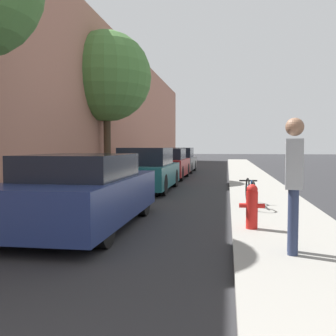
{
  "coord_description": "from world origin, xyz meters",
  "views": [
    {
      "loc": [
        1.8,
        -0.14,
        1.56
      ],
      "look_at": [
        0.15,
        10.51,
        0.94
      ],
      "focal_mm": 40.73,
      "sensor_mm": 36.0,
      "label": 1
    }
  ],
  "objects_px": {
    "fire_hydrant": "(252,206)",
    "bicycle": "(250,192)",
    "parked_car_teal": "(147,170)",
    "parked_car_grey": "(180,161)",
    "street_tree_far": "(107,77)",
    "parked_car_navy": "(83,192)",
    "pedestrian": "(294,176)",
    "parked_car_red": "(168,164)"
  },
  "relations": [
    {
      "from": "parked_car_red",
      "to": "pedestrian",
      "type": "distance_m",
      "value": 13.29
    },
    {
      "from": "parked_car_teal",
      "to": "pedestrian",
      "type": "relative_size",
      "value": 2.32
    },
    {
      "from": "parked_car_teal",
      "to": "parked_car_red",
      "type": "bearing_deg",
      "value": 90.62
    },
    {
      "from": "pedestrian",
      "to": "parked_car_navy",
      "type": "bearing_deg",
      "value": 72.97
    },
    {
      "from": "parked_car_navy",
      "to": "parked_car_teal",
      "type": "distance_m",
      "value": 6.12
    },
    {
      "from": "fire_hydrant",
      "to": "pedestrian",
      "type": "xyz_separation_m",
      "value": [
        0.44,
        -1.48,
        0.64
      ]
    },
    {
      "from": "parked_car_red",
      "to": "pedestrian",
      "type": "relative_size",
      "value": 2.25
    },
    {
      "from": "bicycle",
      "to": "parked_car_grey",
      "type": "bearing_deg",
      "value": 99.5
    },
    {
      "from": "parked_car_navy",
      "to": "pedestrian",
      "type": "xyz_separation_m",
      "value": [
        3.59,
        -1.64,
        0.48
      ]
    },
    {
      "from": "street_tree_far",
      "to": "pedestrian",
      "type": "relative_size",
      "value": 3.6
    },
    {
      "from": "parked_car_grey",
      "to": "pedestrian",
      "type": "distance_m",
      "value": 17.86
    },
    {
      "from": "parked_car_teal",
      "to": "street_tree_far",
      "type": "bearing_deg",
      "value": 126.33
    },
    {
      "from": "parked_car_navy",
      "to": "bicycle",
      "type": "relative_size",
      "value": 2.83
    },
    {
      "from": "parked_car_grey",
      "to": "fire_hydrant",
      "type": "relative_size",
      "value": 5.29
    },
    {
      "from": "parked_car_grey",
      "to": "pedestrian",
      "type": "height_order",
      "value": "pedestrian"
    },
    {
      "from": "parked_car_navy",
      "to": "parked_car_red",
      "type": "relative_size",
      "value": 1.09
    },
    {
      "from": "fire_hydrant",
      "to": "street_tree_far",
      "type": "bearing_deg",
      "value": 120.53
    },
    {
      "from": "parked_car_grey",
      "to": "bicycle",
      "type": "relative_size",
      "value": 2.62
    },
    {
      "from": "parked_car_red",
      "to": "fire_hydrant",
      "type": "xyz_separation_m",
      "value": [
        3.25,
        -11.28,
        -0.17
      ]
    },
    {
      "from": "fire_hydrant",
      "to": "bicycle",
      "type": "xyz_separation_m",
      "value": [
        0.12,
        2.53,
        -0.07
      ]
    },
    {
      "from": "parked_car_grey",
      "to": "street_tree_far",
      "type": "relative_size",
      "value": 0.63
    },
    {
      "from": "parked_car_grey",
      "to": "street_tree_far",
      "type": "xyz_separation_m",
      "value": [
        -2.51,
        -6.21,
        3.95
      ]
    },
    {
      "from": "parked_car_navy",
      "to": "pedestrian",
      "type": "distance_m",
      "value": 3.97
    },
    {
      "from": "parked_car_red",
      "to": "bicycle",
      "type": "height_order",
      "value": "parked_car_red"
    },
    {
      "from": "parked_car_grey",
      "to": "fire_hydrant",
      "type": "height_order",
      "value": "parked_car_grey"
    },
    {
      "from": "parked_car_teal",
      "to": "pedestrian",
      "type": "distance_m",
      "value": 8.59
    },
    {
      "from": "parked_car_grey",
      "to": "fire_hydrant",
      "type": "bearing_deg",
      "value": -78.49
    },
    {
      "from": "parked_car_teal",
      "to": "parked_car_grey",
      "type": "bearing_deg",
      "value": 90.35
    },
    {
      "from": "fire_hydrant",
      "to": "parked_car_teal",
      "type": "bearing_deg",
      "value": 116.97
    },
    {
      "from": "bicycle",
      "to": "street_tree_far",
      "type": "bearing_deg",
      "value": 124.52
    },
    {
      "from": "parked_car_navy",
      "to": "parked_car_grey",
      "type": "relative_size",
      "value": 1.08
    },
    {
      "from": "parked_car_teal",
      "to": "pedestrian",
      "type": "height_order",
      "value": "pedestrian"
    },
    {
      "from": "parked_car_teal",
      "to": "fire_hydrant",
      "type": "distance_m",
      "value": 7.05
    },
    {
      "from": "street_tree_far",
      "to": "parked_car_teal",
      "type": "bearing_deg",
      "value": -53.67
    },
    {
      "from": "street_tree_far",
      "to": "pedestrian",
      "type": "height_order",
      "value": "street_tree_far"
    },
    {
      "from": "fire_hydrant",
      "to": "parked_car_red",
      "type": "bearing_deg",
      "value": 106.07
    },
    {
      "from": "fire_hydrant",
      "to": "bicycle",
      "type": "relative_size",
      "value": 0.49
    },
    {
      "from": "parked_car_red",
      "to": "fire_hydrant",
      "type": "relative_size",
      "value": 5.23
    },
    {
      "from": "parked_car_navy",
      "to": "bicycle",
      "type": "bearing_deg",
      "value": 36.02
    },
    {
      "from": "fire_hydrant",
      "to": "bicycle",
      "type": "bearing_deg",
      "value": 87.26
    },
    {
      "from": "pedestrian",
      "to": "parked_car_grey",
      "type": "bearing_deg",
      "value": 19.57
    },
    {
      "from": "parked_car_red",
      "to": "street_tree_far",
      "type": "height_order",
      "value": "street_tree_far"
    }
  ]
}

